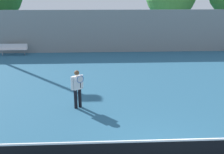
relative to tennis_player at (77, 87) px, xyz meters
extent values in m
cube|color=white|center=(3.00, -4.33, 0.03)|extent=(10.36, 0.04, 0.05)
cylinder|color=black|center=(-0.09, -0.05, -0.52)|extent=(0.14, 0.14, 0.84)
cylinder|color=black|center=(0.08, 0.06, -0.52)|extent=(0.14, 0.14, 0.84)
cube|color=white|center=(0.00, 0.01, 0.19)|extent=(0.42, 0.37, 0.57)
cylinder|color=white|center=(-0.20, -0.12, 0.20)|extent=(0.10, 0.10, 0.56)
cylinder|color=white|center=(0.19, 0.14, 0.20)|extent=(0.10, 0.10, 0.56)
sphere|color=brown|center=(0.00, 0.01, 0.61)|extent=(0.21, 0.21, 0.21)
cylinder|color=black|center=(0.15, -0.23, 0.16)|extent=(0.03, 0.03, 0.22)
torus|color=#28519E|center=(0.15, -0.23, 0.41)|extent=(0.28, 0.19, 0.31)
cylinder|color=silver|center=(0.15, -0.23, 0.41)|extent=(0.23, 0.15, 0.27)
cube|color=silver|center=(-5.79, 10.19, -0.48)|extent=(2.15, 0.40, 0.04)
cylinder|color=gray|center=(-6.65, 10.19, -0.72)|extent=(0.06, 0.06, 0.44)
cylinder|color=gray|center=(-4.93, 10.19, -0.72)|extent=(0.06, 0.06, 0.44)
cube|color=silver|center=(-5.79, 10.37, -0.26)|extent=(2.15, 0.04, 0.40)
cube|color=gray|center=(3.00, 10.99, 0.77)|extent=(27.33, 0.06, 3.41)
cylinder|color=brown|center=(8.16, 16.82, 0.35)|extent=(0.42, 0.42, 2.56)
camera|label=1|loc=(0.93, -10.26, 3.70)|focal=42.00mm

